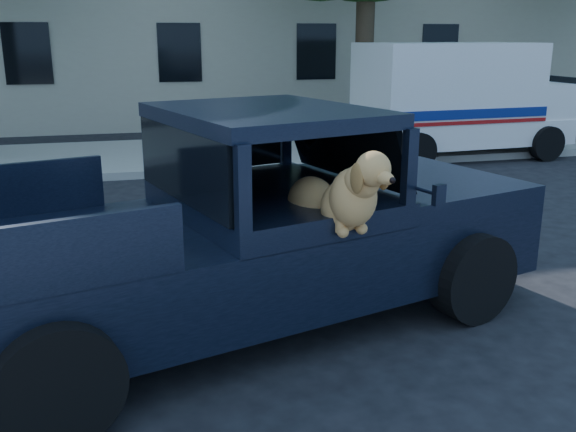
# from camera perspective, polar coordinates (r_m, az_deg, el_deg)

# --- Properties ---
(ground) EXTENTS (120.00, 120.00, 0.00)m
(ground) POSITION_cam_1_polar(r_m,az_deg,el_deg) (5.87, -5.95, -11.36)
(ground) COLOR black
(ground) RESTS_ON ground
(far_sidewalk) EXTENTS (60.00, 4.00, 0.15)m
(far_sidewalk) POSITION_cam_1_polar(r_m,az_deg,el_deg) (14.63, -11.56, 5.24)
(far_sidewalk) COLOR gray
(far_sidewalk) RESTS_ON ground
(lane_stripes) EXTENTS (21.60, 0.14, 0.01)m
(lane_stripes) POSITION_cam_1_polar(r_m,az_deg,el_deg) (9.39, 2.93, -0.72)
(lane_stripes) COLOR silver
(lane_stripes) RESTS_ON ground
(pickup_truck) EXTENTS (6.08, 3.71, 2.04)m
(pickup_truck) POSITION_cam_1_polar(r_m,az_deg,el_deg) (6.02, -4.84, -3.51)
(pickup_truck) COLOR black
(pickup_truck) RESTS_ON ground
(mail_truck) EXTENTS (4.69, 2.54, 2.51)m
(mail_truck) POSITION_cam_1_polar(r_m,az_deg,el_deg) (15.02, 14.83, 9.26)
(mail_truck) COLOR silver
(mail_truck) RESTS_ON ground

